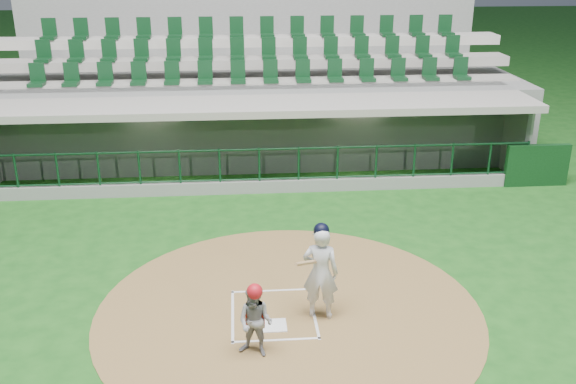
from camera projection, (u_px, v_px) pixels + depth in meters
name	position (u px, v px, depth m)	size (l,w,h in m)	color
ground	(272.00, 306.00, 12.15)	(120.00, 120.00, 0.00)	#154914
dirt_circle	(289.00, 311.00, 11.98)	(7.20, 7.20, 0.01)	brown
home_plate	(275.00, 325.00, 11.49)	(0.43, 0.43, 0.02)	white
batter_box_chalk	(273.00, 314.00, 11.87)	(1.55, 1.80, 0.01)	silver
dugout_structure	(259.00, 140.00, 19.07)	(16.40, 3.70, 3.00)	gray
seating_deck	(253.00, 101.00, 21.77)	(17.00, 6.72, 5.15)	slate
batter	(320.00, 271.00, 11.48)	(0.91, 0.94, 1.86)	silver
catcher	(255.00, 320.00, 10.48)	(0.74, 0.67, 1.32)	gray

